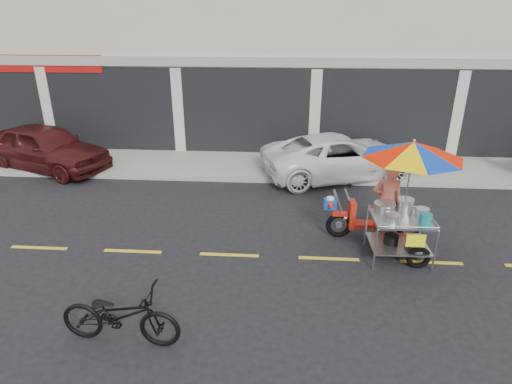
# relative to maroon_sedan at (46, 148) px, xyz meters

# --- Properties ---
(ground) EXTENTS (90.00, 90.00, 0.00)m
(ground) POSITION_rel_maroon_sedan_xyz_m (8.27, -4.70, -0.71)
(ground) COLOR black
(sidewalk) EXTENTS (45.00, 3.00, 0.15)m
(sidewalk) POSITION_rel_maroon_sedan_xyz_m (8.27, 0.80, -0.63)
(sidewalk) COLOR gray
(sidewalk) RESTS_ON ground
(shophouse_block) EXTENTS (36.00, 8.11, 10.40)m
(shophouse_block) POSITION_rel_maroon_sedan_xyz_m (11.08, 5.89, 3.53)
(shophouse_block) COLOR beige
(shophouse_block) RESTS_ON ground
(centerline) EXTENTS (42.00, 0.10, 0.01)m
(centerline) POSITION_rel_maroon_sedan_xyz_m (8.27, -4.70, -0.70)
(centerline) COLOR gold
(centerline) RESTS_ON ground
(maroon_sedan) EXTENTS (4.47, 3.00, 1.41)m
(maroon_sedan) POSITION_rel_maroon_sedan_xyz_m (0.00, 0.00, 0.00)
(maroon_sedan) COLOR #401312
(maroon_sedan) RESTS_ON ground
(white_pickup) EXTENTS (4.97, 3.39, 1.26)m
(white_pickup) POSITION_rel_maroon_sedan_xyz_m (8.94, 0.00, -0.08)
(white_pickup) COLOR white
(white_pickup) RESTS_ON ground
(near_bicycle) EXTENTS (1.85, 0.76, 0.95)m
(near_bicycle) POSITION_rel_maroon_sedan_xyz_m (5.00, -7.25, -0.23)
(near_bicycle) COLOR black
(near_bicycle) RESTS_ON ground
(food_vendor_rig) EXTENTS (2.43, 1.91, 2.43)m
(food_vendor_rig) POSITION_rel_maroon_sedan_xyz_m (9.58, -4.21, 0.82)
(food_vendor_rig) COLOR black
(food_vendor_rig) RESTS_ON ground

